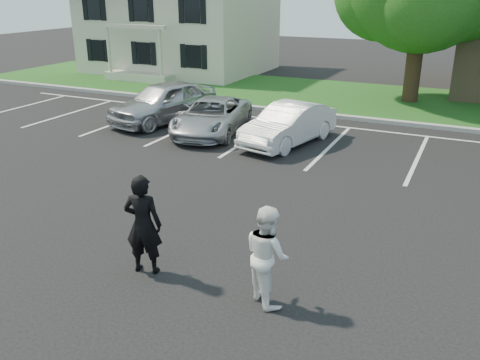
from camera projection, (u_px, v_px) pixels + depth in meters
name	position (u px, v px, depth m)	size (l,w,h in m)	color
ground_plane	(219.00, 255.00, 10.11)	(90.00, 90.00, 0.00)	black
curb	(358.00, 118.00, 20.22)	(40.00, 0.30, 0.15)	gray
grass_strip	(377.00, 100.00, 23.61)	(44.00, 8.00, 0.08)	#1A4E16
stall_lines	(378.00, 145.00, 17.11)	(34.00, 5.36, 0.01)	silver
house	(180.00, 7.00, 30.79)	(10.30, 9.22, 7.60)	beige
man_black_suit	(143.00, 225.00, 9.20)	(0.70, 0.46, 1.92)	black
man_white_shirt	(267.00, 255.00, 8.36)	(0.84, 0.66, 1.73)	white
car_silver_west	(164.00, 102.00, 19.72)	(1.87, 4.65, 1.58)	#B7B8BD
car_silver_minivan	(212.00, 116.00, 18.28)	(2.05, 4.44, 1.23)	#A5A7AC
car_white_sedan	(289.00, 125.00, 16.99)	(1.42, 4.07, 1.34)	white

